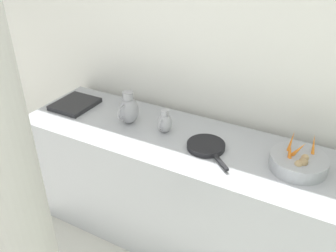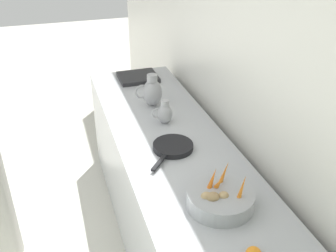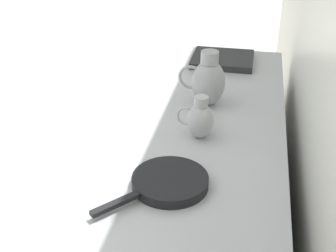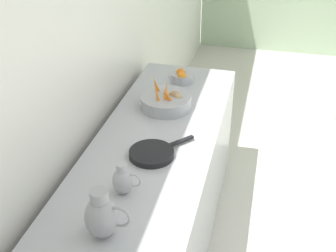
{
  "view_description": "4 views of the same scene",
  "coord_description": "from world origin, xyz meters",
  "px_view_note": "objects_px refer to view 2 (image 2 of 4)",
  "views": [
    {
      "loc": [
        0.44,
        0.66,
        2.26
      ],
      "look_at": [
        -1.45,
        -0.36,
        1.02
      ],
      "focal_mm": 37.92,
      "sensor_mm": 36.0,
      "label": 1
    },
    {
      "loc": [
        -0.78,
        1.93,
        2.28
      ],
      "look_at": [
        -1.41,
        -0.05,
        1.11
      ],
      "focal_mm": 41.59,
      "sensor_mm": 36.0,
      "label": 2
    },
    {
      "loc": [
        -1.68,
        1.13,
        1.83
      ],
      "look_at": [
        -1.42,
        -0.15,
        1.11
      ],
      "focal_mm": 47.53,
      "sensor_mm": 36.0,
      "label": 3
    },
    {
      "loc": [
        -0.86,
        -2.04,
        2.37
      ],
      "look_at": [
        -1.39,
        0.1,
        1.04
      ],
      "focal_mm": 46.61,
      "sensor_mm": 36.0,
      "label": 4
    }
  ],
  "objects_px": {
    "metal_pitcher_tall": "(152,92)",
    "metal_pitcher_short": "(165,113)",
    "vegetable_colander": "(220,198)",
    "skillet_on_counter": "(173,147)"
  },
  "relations": [
    {
      "from": "metal_pitcher_tall",
      "to": "metal_pitcher_short",
      "type": "height_order",
      "value": "metal_pitcher_tall"
    },
    {
      "from": "metal_pitcher_short",
      "to": "vegetable_colander",
      "type": "bearing_deg",
      "value": 90.55
    },
    {
      "from": "metal_pitcher_tall",
      "to": "metal_pitcher_short",
      "type": "relative_size",
      "value": 1.43
    },
    {
      "from": "vegetable_colander",
      "to": "metal_pitcher_tall",
      "type": "xyz_separation_m",
      "value": [
        0.02,
        -1.24,
        0.07
      ]
    },
    {
      "from": "metal_pitcher_tall",
      "to": "skillet_on_counter",
      "type": "distance_m",
      "value": 0.66
    },
    {
      "from": "vegetable_colander",
      "to": "skillet_on_counter",
      "type": "bearing_deg",
      "value": -83.74
    },
    {
      "from": "skillet_on_counter",
      "to": "metal_pitcher_short",
      "type": "bearing_deg",
      "value": -98.98
    },
    {
      "from": "vegetable_colander",
      "to": "metal_pitcher_short",
      "type": "xyz_separation_m",
      "value": [
        0.01,
        -0.93,
        0.03
      ]
    },
    {
      "from": "metal_pitcher_short",
      "to": "metal_pitcher_tall",
      "type": "bearing_deg",
      "value": -88.47
    },
    {
      "from": "metal_pitcher_tall",
      "to": "skillet_on_counter",
      "type": "height_order",
      "value": "metal_pitcher_tall"
    }
  ]
}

